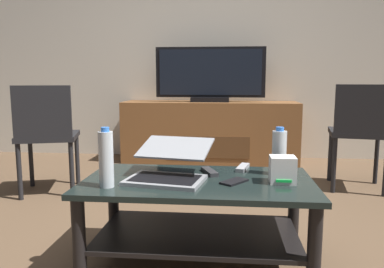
% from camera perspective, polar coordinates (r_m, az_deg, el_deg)
% --- Properties ---
extents(ground_plane, '(7.68, 7.68, 0.00)m').
position_cam_1_polar(ground_plane, '(2.28, -1.85, -15.28)').
color(ground_plane, brown).
extents(back_wall, '(6.40, 0.12, 2.80)m').
position_cam_1_polar(back_wall, '(4.53, 2.08, 14.50)').
color(back_wall, beige).
rests_on(back_wall, ground).
extents(coffee_table, '(1.11, 0.60, 0.43)m').
position_cam_1_polar(coffee_table, '(1.89, 0.90, -10.78)').
color(coffee_table, black).
rests_on(coffee_table, ground).
extents(media_cabinet, '(1.91, 0.51, 0.66)m').
position_cam_1_polar(media_cabinet, '(4.22, 2.71, 0.38)').
color(media_cabinet, brown).
rests_on(media_cabinet, ground).
extents(television, '(1.19, 0.20, 0.59)m').
position_cam_1_polar(television, '(4.15, 2.75, 8.76)').
color(television, black).
rests_on(television, media_cabinet).
extents(dining_chair, '(0.51, 0.51, 0.87)m').
position_cam_1_polar(dining_chair, '(3.34, 23.93, 0.66)').
color(dining_chair, black).
rests_on(dining_chair, ground).
extents(side_chair, '(0.54, 0.54, 0.86)m').
position_cam_1_polar(side_chair, '(3.17, -21.05, 0.27)').
color(side_chair, black).
rests_on(side_chair, ground).
extents(laptop, '(0.42, 0.46, 0.18)m').
position_cam_1_polar(laptop, '(1.86, -3.40, -4.88)').
color(laptop, gray).
rests_on(laptop, coffee_table).
extents(router_box, '(0.12, 0.11, 0.13)m').
position_cam_1_polar(router_box, '(1.83, 13.47, -5.24)').
color(router_box, white).
rests_on(router_box, coffee_table).
extents(water_bottle_near, '(0.07, 0.07, 0.27)m').
position_cam_1_polar(water_bottle_near, '(1.74, -12.81, -3.67)').
color(water_bottle_near, silver).
rests_on(water_bottle_near, coffee_table).
extents(water_bottle_far, '(0.07, 0.07, 0.24)m').
position_cam_1_polar(water_bottle_far, '(1.98, 12.99, -2.68)').
color(water_bottle_far, silver).
rests_on(water_bottle_far, coffee_table).
extents(cell_phone, '(0.14, 0.15, 0.01)m').
position_cam_1_polar(cell_phone, '(1.81, 6.36, -7.13)').
color(cell_phone, black).
rests_on(cell_phone, coffee_table).
extents(tv_remote, '(0.10, 0.16, 0.02)m').
position_cam_1_polar(tv_remote, '(1.97, 2.64, -5.68)').
color(tv_remote, '#2D2D30').
rests_on(tv_remote, coffee_table).
extents(soundbar_remote, '(0.08, 0.17, 0.02)m').
position_cam_1_polar(soundbar_remote, '(2.07, 7.64, -5.03)').
color(soundbar_remote, '#99999E').
rests_on(soundbar_remote, coffee_table).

